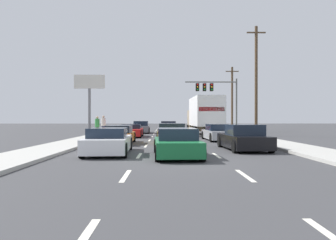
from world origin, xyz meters
name	(u,v)px	position (x,y,z in m)	size (l,w,h in m)	color
ground_plane	(169,133)	(0.00, 25.00, 0.00)	(140.00, 140.00, 0.00)	#3D3D3F
sidewalk_right	(234,134)	(6.46, 20.00, 0.07)	(2.43, 80.00, 0.14)	#B2AFA8
sidewalk_left	(106,134)	(-6.46, 20.00, 0.07)	(2.43, 80.00, 0.14)	#B2AFA8
lane_markings	(170,135)	(0.00, 19.01, 0.00)	(3.54, 57.00, 0.01)	silver
car_gray	(141,128)	(-3.19, 23.75, 0.61)	(1.97, 4.42, 1.36)	slate
car_red	(132,131)	(-3.50, 16.35, 0.53)	(1.97, 4.69, 1.12)	red
car_orange	(119,135)	(-3.53, 8.55, 0.55)	(1.85, 4.59, 1.19)	orange
car_white	(109,142)	(-3.19, 2.34, 0.55)	(2.12, 4.72, 1.20)	white
car_maroon	(168,128)	(-0.16, 22.76, 0.60)	(1.94, 4.29, 1.35)	maroon
car_navy	(172,131)	(0.09, 16.47, 0.53)	(1.99, 4.22, 1.11)	#141E4C
car_yellow	(171,134)	(-0.12, 9.10, 0.60)	(2.05, 4.30, 1.31)	yellow
car_green	(177,143)	(-0.07, 1.16, 0.57)	(2.08, 4.44, 1.22)	#196B38
box_truck	(204,114)	(3.30, 18.90, 2.08)	(2.86, 8.94, 3.65)	white
car_silver	(218,133)	(3.40, 11.42, 0.57)	(1.98, 4.68, 1.22)	#B7BABF
car_black	(244,139)	(3.53, 4.10, 0.59)	(2.11, 4.47, 1.33)	black
traffic_signal_mast	(213,91)	(5.39, 27.11, 5.03)	(6.42, 0.69, 6.56)	#595B56
utility_pole_mid	(256,80)	(8.15, 18.03, 5.35)	(1.80, 0.28, 10.41)	brown
utility_pole_far	(232,98)	(8.80, 32.03, 4.52)	(1.80, 0.28, 8.77)	brown
roadside_billboard	(89,91)	(-10.49, 30.34, 5.30)	(4.07, 0.36, 7.43)	slate
pedestrian_near_corner	(97,126)	(-6.24, 14.66, 0.98)	(0.38, 0.38, 1.70)	#3F3F42
pedestrian_mid_block	(103,125)	(-6.11, 16.73, 1.02)	(0.38, 0.38, 1.76)	#1E233F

